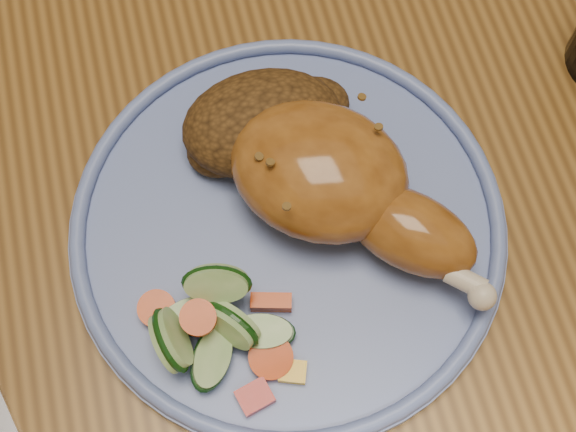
% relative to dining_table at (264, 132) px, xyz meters
% --- Properties ---
extents(ground, '(4.00, 4.00, 0.00)m').
position_rel_dining_table_xyz_m(ground, '(0.00, 0.00, -0.67)').
color(ground, '#52361C').
rests_on(ground, ground).
extents(dining_table, '(0.90, 1.40, 0.75)m').
position_rel_dining_table_xyz_m(dining_table, '(0.00, 0.00, 0.00)').
color(dining_table, brown).
rests_on(dining_table, ground).
extents(plate, '(0.28, 0.28, 0.01)m').
position_rel_dining_table_xyz_m(plate, '(-0.01, -0.12, 0.09)').
color(plate, '#5E73B4').
rests_on(plate, dining_table).
extents(plate_rim, '(0.27, 0.27, 0.01)m').
position_rel_dining_table_xyz_m(plate_rim, '(-0.01, -0.12, 0.10)').
color(plate_rim, '#5E73B4').
rests_on(plate_rim, plate).
extents(chicken_leg, '(0.16, 0.17, 0.06)m').
position_rel_dining_table_xyz_m(chicken_leg, '(0.02, -0.11, 0.12)').
color(chicken_leg, '#985B20').
rests_on(chicken_leg, plate).
extents(rice_pilaf, '(0.11, 0.08, 0.05)m').
position_rel_dining_table_xyz_m(rice_pilaf, '(-0.01, -0.05, 0.11)').
color(rice_pilaf, '#4C3013').
rests_on(rice_pilaf, plate).
extents(vegetable_pile, '(0.09, 0.10, 0.05)m').
position_rel_dining_table_xyz_m(vegetable_pile, '(-0.07, -0.18, 0.11)').
color(vegetable_pile, '#A50A05').
rests_on(vegetable_pile, plate).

